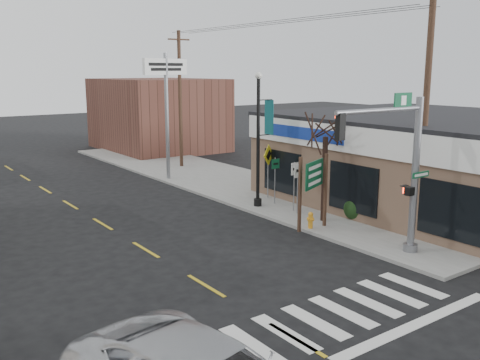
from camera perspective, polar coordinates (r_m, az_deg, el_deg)
ground at (r=13.32m, az=6.02°, el=-16.58°), size 140.00×140.00×0.00m
sidewalk_right at (r=28.19m, az=1.98°, el=-1.10°), size 6.00×38.00×0.13m
center_line at (r=19.49m, az=-10.03°, el=-7.33°), size 0.12×56.00×0.01m
crosswalk at (r=13.58m, az=4.84°, el=-15.94°), size 11.00×2.20×0.01m
thrift_store at (r=27.14m, az=20.59°, el=1.82°), size 12.00×14.00×4.00m
bldg_distant_right at (r=43.63m, az=-8.76°, el=6.94°), size 8.00×10.00×5.60m
traffic_signal_pole at (r=18.30m, az=17.10°, el=2.02°), size 4.30×0.36×5.45m
guide_sign at (r=20.92m, az=7.87°, el=-0.22°), size 1.68×0.14×2.94m
fire_hydrant at (r=21.37m, az=7.53°, el=-4.19°), size 0.21×0.21×0.66m
ped_crossing_sign at (r=25.96m, az=3.04°, el=2.01°), size 1.02×0.07×2.63m
lamp_post at (r=24.14m, az=2.07°, el=5.37°), size 0.79×0.62×6.07m
dance_center_sign at (r=30.62m, az=-7.89°, el=9.97°), size 3.34×0.21×7.09m
bare_tree at (r=21.87m, az=9.17°, el=6.21°), size 2.63×2.63×5.26m
shrub_front at (r=20.96m, az=23.46°, el=-5.00°), size 1.32×1.32×0.99m
shrub_back at (r=23.11m, az=12.44°, el=-2.91°), size 1.20×1.20×0.90m
utility_pole_near at (r=21.31m, az=19.22°, el=7.63°), size 1.66×0.25×9.55m
utility_pole_far at (r=34.66m, az=-6.41°, el=8.68°), size 1.49×0.22×8.58m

